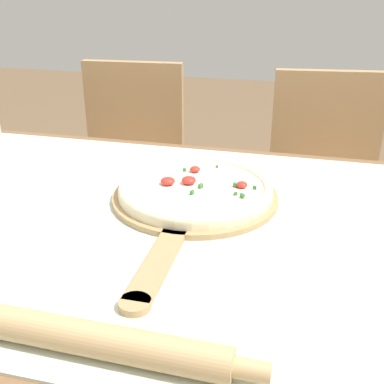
{
  "coord_description": "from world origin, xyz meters",
  "views": [
    {
      "loc": [
        0.28,
        -0.8,
        1.21
      ],
      "look_at": [
        0.06,
        0.08,
        0.79
      ],
      "focal_mm": 45.0,
      "sensor_mm": 36.0,
      "label": 1
    }
  ],
  "objects_px": {
    "pizza": "(195,188)",
    "chair_left": "(130,166)",
    "rolling_pin": "(102,341)",
    "pizza_peel": "(192,202)",
    "chair_right": "(324,184)"
  },
  "relations": [
    {
      "from": "pizza_peel",
      "to": "pizza",
      "type": "bearing_deg",
      "value": 90.19
    },
    {
      "from": "pizza",
      "to": "chair_right",
      "type": "relative_size",
      "value": 0.37
    },
    {
      "from": "pizza_peel",
      "to": "chair_left",
      "type": "height_order",
      "value": "chair_left"
    },
    {
      "from": "pizza",
      "to": "chair_left",
      "type": "relative_size",
      "value": 0.37
    },
    {
      "from": "pizza_peel",
      "to": "chair_left",
      "type": "xyz_separation_m",
      "value": [
        -0.42,
        0.72,
        -0.24
      ]
    },
    {
      "from": "pizza",
      "to": "rolling_pin",
      "type": "relative_size",
      "value": 0.77
    },
    {
      "from": "pizza_peel",
      "to": "rolling_pin",
      "type": "relative_size",
      "value": 1.36
    },
    {
      "from": "pizza",
      "to": "chair_left",
      "type": "bearing_deg",
      "value": 121.34
    },
    {
      "from": "rolling_pin",
      "to": "pizza_peel",
      "type": "bearing_deg",
      "value": 89.18
    },
    {
      "from": "rolling_pin",
      "to": "chair_left",
      "type": "xyz_separation_m",
      "value": [
        -0.42,
        1.17,
        -0.26
      ]
    },
    {
      "from": "chair_right",
      "to": "pizza_peel",
      "type": "bearing_deg",
      "value": -119.25
    },
    {
      "from": "pizza_peel",
      "to": "rolling_pin",
      "type": "distance_m",
      "value": 0.45
    },
    {
      "from": "rolling_pin",
      "to": "chair_left",
      "type": "relative_size",
      "value": 0.47
    },
    {
      "from": "rolling_pin",
      "to": "chair_left",
      "type": "bearing_deg",
      "value": 109.51
    },
    {
      "from": "pizza",
      "to": "chair_left",
      "type": "distance_m",
      "value": 0.85
    }
  ]
}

